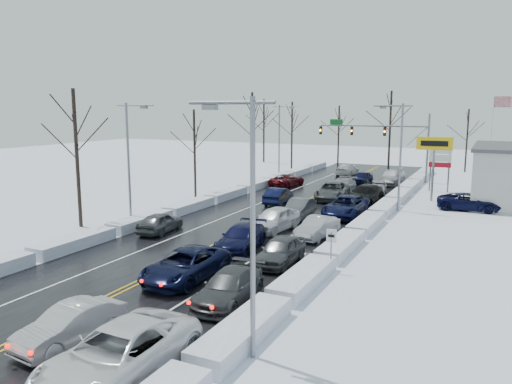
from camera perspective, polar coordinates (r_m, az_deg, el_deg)
The scene contains 44 objects.
ground at distance 37.21m, azimuth 0.10°, elevation -3.82°, with size 160.00×160.00×0.00m, color silver.
road_surface at distance 38.97m, azimuth 1.37°, elevation -3.20°, with size 14.00×84.00×0.01m, color black.
snow_bank_left at distance 42.60m, azimuth -7.98°, elevation -2.20°, with size 1.50×72.00×0.74m, color white.
snow_bank_right at distance 36.58m, azimuth 12.31°, elevation -4.28°, with size 1.50×72.00×0.74m, color white.
traffic_signal_mast at distance 61.91m, azimuth 14.44°, elevation 6.37°, with size 13.28×0.39×8.00m.
tires_plus_sign at distance 49.02m, azimuth 19.71°, elevation 4.77°, with size 3.20×0.34×6.00m.
used_vehicles_sign at distance 55.12m, azimuth 20.30°, elevation 3.46°, with size 2.20×0.22×4.65m.
speed_limit_sign at distance 26.66m, azimuth 8.60°, elevation -5.74°, with size 0.55×0.09×2.35m.
flagpole at distance 62.68m, azimuth 25.44°, elevation 6.19°, with size 1.87×1.20×10.00m.
streetlight_se at distance 16.71m, azimuth -1.00°, elevation -1.87°, with size 3.20×0.25×9.00m.
streetlight_ne at distance 43.38m, azimuth 15.96°, elevation 4.83°, with size 3.20×0.25×9.00m.
streetlight_sw at distance 37.48m, azimuth -14.16°, elevation 4.21°, with size 3.20×0.25×9.00m.
streetlight_nw at distance 61.58m, azimuth 2.84°, elevation 6.48°, with size 3.20×0.25×9.00m.
tree_left_b at distance 38.08m, azimuth -19.94°, elevation 6.54°, with size 4.00×4.00×10.00m.
tree_left_c at distance 48.40m, azimuth -7.06°, elevation 6.33°, with size 3.40×3.40×8.50m.
tree_left_d at distance 60.89m, azimuth -0.43°, elevation 8.37°, with size 4.20×4.20×10.50m.
tree_left_e at distance 71.72m, azimuth 4.14°, elevation 7.97°, with size 3.80×3.80×9.50m.
tree_far_a at distance 80.07m, azimuth 0.90°, elevation 8.41°, with size 4.00×4.00×10.00m.
tree_far_b at distance 76.78m, azimuth 9.45°, elevation 7.71°, with size 3.60×3.60×9.00m.
tree_far_c at distance 72.92m, azimuth 15.13°, elevation 8.51°, with size 4.40×4.40×11.00m.
tree_far_d at distance 73.26m, azimuth 23.05°, elevation 6.72°, with size 3.40×3.40×8.50m.
queued_car_1 at distance 20.57m, azimuth -20.32°, elevation -15.84°, with size 1.51×4.32×1.42m, color #B9B9BB.
queued_car_2 at distance 25.99m, azimuth -8.01°, elevation -9.90°, with size 2.59×5.61×1.56m, color black.
queued_car_3 at distance 31.04m, azimuth -1.75°, elevation -6.56°, with size 2.07×5.09×1.48m, color black.
queued_car_4 at distance 35.60m, azimuth 2.11°, elevation -4.45°, with size 2.01×4.99×1.70m, color silver.
queued_car_5 at distance 39.92m, azimuth 4.93°, elevation -2.93°, with size 1.58×4.54×1.49m, color #444749.
queued_car_6 at distance 48.03m, azimuth 8.68°, elevation -0.87°, with size 2.73×5.93×1.65m, color #414346.
queued_car_7 at distance 51.26m, azimuth 9.77°, elevation -0.25°, with size 2.18×5.37×1.56m, color gray.
queued_car_8 at distance 58.94m, azimuth 12.00°, elevation 0.96°, with size 1.63×4.04×1.38m, color black.
queued_car_10 at distance 17.74m, azimuth -15.33°, elevation -19.87°, with size 2.84×6.15×1.71m, color white.
queued_car_11 at distance 23.03m, azimuth -3.08°, elevation -12.43°, with size 1.97×4.85×1.41m, color #383A3D.
queued_car_12 at distance 28.27m, azimuth 2.75°, elevation -8.20°, with size 1.81×4.49×1.53m, color #3E4043.
queued_car_13 at distance 33.96m, azimuth 6.99°, elevation -5.21°, with size 1.50×4.31×1.42m, color #94969B.
queued_car_14 at distance 40.87m, azimuth 10.21°, elevation -2.76°, with size 2.73×5.93×1.65m, color black.
queued_car_15 at distance 47.11m, azimuth 12.38°, elevation -1.20°, with size 2.24×5.50×1.60m, color black.
queued_car_16 at distance 52.51m, azimuth 13.76°, elevation -0.15°, with size 1.61×4.00×1.36m, color #A0A2A8.
queued_car_17 at distance 58.44m, azimuth 15.35°, elevation 0.75°, with size 1.80×5.15×1.70m, color #3F4144.
oncoming_car_0 at distance 45.61m, azimuth 2.56°, elevation -1.33°, with size 1.56×4.47×1.47m, color black.
oncoming_car_1 at distance 55.69m, azimuth 3.56°, elevation 0.65°, with size 2.28×4.95×1.37m, color #48090F.
oncoming_car_2 at distance 65.92m, azimuth 10.33°, elevation 1.91°, with size 2.01×4.95×1.44m, color silver.
oncoming_car_3 at distance 35.79m, azimuth -10.86°, elevation -4.54°, with size 1.69×4.21×1.43m, color #45474A.
parked_car_0 at distance 46.28m, azimuth 23.16°, elevation -1.94°, with size 2.42×5.26×1.46m, color black.
parked_car_1 at distance 49.79m, azimuth 27.09°, elevation -1.46°, with size 2.23×5.49×1.59m, color #3F4144.
parked_car_2 at distance 55.78m, azimuth 24.93°, elevation -0.21°, with size 1.83×4.55×1.55m, color black.
Camera 1 is at (15.68, -32.62, 8.63)m, focal length 35.00 mm.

